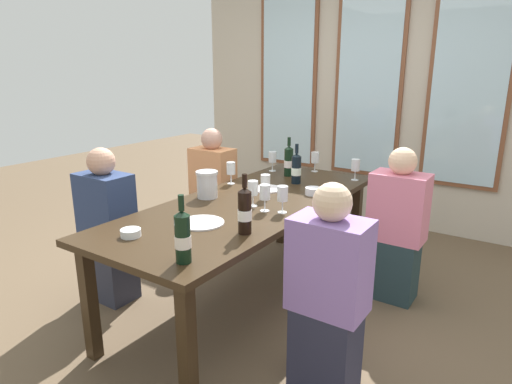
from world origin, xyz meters
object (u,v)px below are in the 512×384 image
object	(u,v)px
white_plate_1	(267,189)
seated_person_1	(328,295)
wine_glass_0	(355,166)
wine_glass_6	(231,169)
white_plate_0	(201,223)
seated_person_0	(108,230)
seated_person_3	(397,229)
wine_glass_1	(265,182)
wine_glass_4	(265,193)
wine_glass_2	(315,158)
seated_person_2	(213,192)
wine_bottle_2	(296,168)
tasting_bowl_2	(293,166)
wine_glass_7	(283,195)
wine_glass_3	(273,158)
wine_bottle_0	(183,237)
tasting_bowl_0	(131,233)
tasting_bowl_1	(313,191)
metal_pitcher	(207,184)
wine_glass_5	(253,189)
wine_bottle_3	(245,211)
dining_table	(250,211)
wine_bottle_1	(289,161)

from	to	relation	value
white_plate_1	seated_person_1	size ratio (longest dim) A/B	0.21
wine_glass_0	wine_glass_6	bearing A→B (deg)	-139.47
white_plate_0	seated_person_0	distance (m)	0.89
seated_person_0	seated_person_3	size ratio (longest dim) A/B	1.00
wine_glass_1	wine_glass_4	size ratio (longest dim) A/B	1.00
wine_glass_2	seated_person_2	world-z (taller)	seated_person_2
wine_glass_0	wine_bottle_2	bearing A→B (deg)	-134.44
tasting_bowl_2	wine_glass_7	distance (m)	1.26
wine_glass_3	seated_person_1	world-z (taller)	seated_person_1
wine_bottle_0	tasting_bowl_0	world-z (taller)	wine_bottle_0
white_plate_0	wine_glass_0	world-z (taller)	wine_glass_0
tasting_bowl_2	seated_person_0	bearing A→B (deg)	-110.49
white_plate_0	wine_glass_1	distance (m)	0.65
seated_person_2	seated_person_3	xyz separation A→B (m)	(1.68, -0.02, 0.00)
white_plate_1	wine_glass_7	xyz separation A→B (m)	(0.38, -0.41, 0.11)
white_plate_1	tasting_bowl_1	distance (m)	0.36
white_plate_1	seated_person_1	world-z (taller)	seated_person_1
wine_glass_0	wine_glass_7	bearing A→B (deg)	-93.48
seated_person_1	wine_bottle_2	bearing A→B (deg)	125.71
wine_bottle_0	wine_glass_1	size ratio (longest dim) A/B	1.90
wine_bottle_0	wine_glass_3	size ratio (longest dim) A/B	1.90
seated_person_3	seated_person_1	bearing A→B (deg)	-90.00
metal_pitcher	wine_glass_5	size ratio (longest dim) A/B	1.09
wine_bottle_3	seated_person_1	bearing A→B (deg)	-2.44
metal_pitcher	seated_person_2	size ratio (longest dim) A/B	0.17
wine_glass_2	wine_glass_3	world-z (taller)	same
white_plate_0	tasting_bowl_2	bearing A→B (deg)	99.61
wine_glass_2	seated_person_1	size ratio (longest dim) A/B	0.16
wine_bottle_3	seated_person_3	distance (m)	1.27
wine_glass_3	dining_table	bearing A→B (deg)	-67.54
tasting_bowl_0	wine_glass_1	world-z (taller)	wine_glass_1
white_plate_1	seated_person_1	xyz separation A→B (m)	(0.91, -0.86, -0.22)
wine_glass_7	wine_glass_2	bearing A→B (deg)	106.90
dining_table	wine_glass_0	bearing A→B (deg)	68.97
wine_bottle_0	tasting_bowl_0	xyz separation A→B (m)	(-0.46, 0.08, -0.11)
wine_bottle_1	wine_glass_7	xyz separation A→B (m)	(0.46, -0.88, -0.01)
wine_glass_5	wine_glass_6	world-z (taller)	same
white_plate_1	seated_person_3	size ratio (longest dim) A/B	0.21
dining_table	tasting_bowl_2	world-z (taller)	tasting_bowl_2
wine_glass_3	wine_glass_4	xyz separation A→B (m)	(0.56, -0.99, -0.00)
tasting_bowl_2	wine_glass_3	distance (m)	0.22
wine_bottle_2	wine_glass_2	distance (m)	0.46
wine_bottle_3	metal_pitcher	bearing A→B (deg)	145.92
tasting_bowl_0	wine_glass_4	bearing A→B (deg)	64.88
tasting_bowl_1	wine_glass_1	bearing A→B (deg)	-128.98
dining_table	wine_glass_0	xyz separation A→B (m)	(0.37, 0.96, 0.19)
white_plate_1	seated_person_3	distance (m)	0.98
metal_pitcher	wine_glass_6	bearing A→B (deg)	102.83
tasting_bowl_0	wine_glass_0	size ratio (longest dim) A/B	0.64
white_plate_1	tasting_bowl_0	size ratio (longest dim) A/B	2.09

